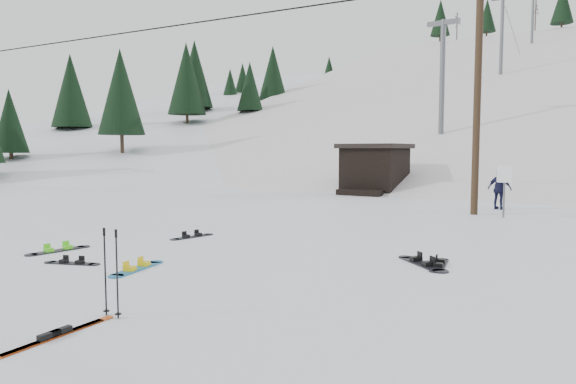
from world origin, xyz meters
The scene contains 20 objects.
ground centered at (0.00, 0.00, 0.00)m, with size 200.00×200.00×0.00m, color white.
ski_slope centered at (0.00, 55.00, -12.00)m, with size 60.00×75.00×45.00m, color silver.
ridge_left centered at (-36.00, 48.00, -11.00)m, with size 34.00×85.00×38.00m, color white.
treeline_left centered at (-34.00, 40.00, 0.00)m, with size 20.00×64.00×10.00m, color black, non-canonical shape.
treeline_crest centered at (0.00, 86.00, 0.00)m, with size 50.00×6.00×10.00m, color black, non-canonical shape.
utility_pole centered at (2.00, 14.00, 4.68)m, with size 2.00×0.26×9.00m.
trail_sign centered at (3.10, 13.58, 1.27)m, with size 0.50×0.09×1.85m.
lift_hut centered at (-5.00, 20.94, 1.36)m, with size 3.40×4.10×2.75m.
lift_tower_near centered at (-4.00, 30.00, 7.86)m, with size 2.20×0.36×8.00m.
lift_tower_mid centered at (-4.00, 50.00, 14.36)m, with size 2.20×0.36×8.00m.
lift_tower_far centered at (-4.00, 70.00, 20.86)m, with size 2.20×0.36×8.00m.
hero_snowboard centered at (-1.55, 1.13, 0.03)m, with size 0.59×1.56×0.11m.
hero_skis centered at (0.54, -1.99, 0.03)m, with size 0.24×1.82×0.09m.
ski_poles centered at (0.46, -1.05, 0.65)m, with size 0.35×0.09×1.28m.
board_scatter_a centered at (-3.11, 0.74, 0.02)m, with size 1.21×0.61×0.09m.
board_scatter_b centered at (-3.29, 4.55, 0.03)m, with size 0.47×1.38×0.10m.
board_scatter_c centered at (-4.59, 1.39, 0.03)m, with size 0.42×1.56×0.11m.
board_scatter_d centered at (3.11, 4.67, 0.03)m, with size 1.35×1.22×0.12m.
board_scatter_f centered at (3.44, 4.76, 0.03)m, with size 0.47×1.41×0.10m.
skier_navy centered at (2.47, 16.21, 0.83)m, with size 0.97×0.40×1.66m, color #151636.
Camera 1 is at (6.49, -5.72, 2.38)m, focal length 32.00 mm.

